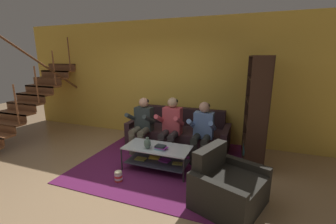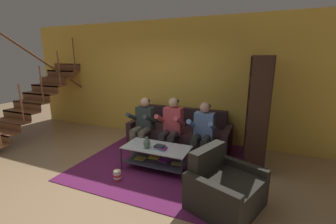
% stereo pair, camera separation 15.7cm
% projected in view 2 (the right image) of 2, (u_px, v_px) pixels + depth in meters
% --- Properties ---
extents(ground, '(16.80, 16.80, 0.00)m').
position_uv_depth(ground, '(110.00, 180.00, 3.78)').
color(ground, '#9C7C59').
extents(back_partition, '(8.40, 0.12, 2.90)m').
position_uv_depth(back_partition, '(167.00, 80.00, 5.64)').
color(back_partition, gold).
rests_on(back_partition, ground).
extents(staircase_run, '(1.01, 2.83, 2.75)m').
position_uv_depth(staircase_run, '(35.00, 96.00, 5.83)').
color(staircase_run, brown).
rests_on(staircase_run, ground).
extents(couch, '(2.28, 0.89, 0.85)m').
position_uv_depth(couch, '(180.00, 134.00, 5.18)').
color(couch, '#342227').
rests_on(couch, ground).
extents(person_seated_left, '(0.50, 0.58, 1.17)m').
position_uv_depth(person_seated_left, '(143.00, 122.00, 4.88)').
color(person_seated_left, '#5F5B48').
rests_on(person_seated_left, ground).
extents(person_seated_middle, '(0.50, 0.58, 1.22)m').
position_uv_depth(person_seated_middle, '(171.00, 125.00, 4.62)').
color(person_seated_middle, '#2E2829').
rests_on(person_seated_middle, ground).
extents(person_seated_right, '(0.50, 0.58, 1.17)m').
position_uv_depth(person_seated_right, '(203.00, 130.00, 4.37)').
color(person_seated_right, '#262924').
rests_on(person_seated_right, ground).
extents(coffee_table, '(1.20, 0.59, 0.44)m').
position_uv_depth(coffee_table, '(157.00, 154.00, 4.11)').
color(coffee_table, silver).
rests_on(coffee_table, ground).
extents(area_rug, '(3.00, 3.15, 0.01)m').
position_uv_depth(area_rug, '(167.00, 158.00, 4.60)').
color(area_rug, '#5C1A48').
rests_on(area_rug, ground).
extents(vase, '(0.13, 0.13, 0.21)m').
position_uv_depth(vase, '(147.00, 143.00, 3.99)').
color(vase, '#4E695C').
rests_on(vase, coffee_table).
extents(book_stack, '(0.23, 0.18, 0.07)m').
position_uv_depth(book_stack, '(160.00, 147.00, 3.96)').
color(book_stack, '#689AAE').
rests_on(book_stack, coffee_table).
extents(bookshelf, '(0.42, 1.07, 2.05)m').
position_uv_depth(bookshelf, '(259.00, 118.00, 4.22)').
color(bookshelf, '#301D15').
rests_on(bookshelf, ground).
extents(armchair, '(1.08, 1.14, 0.80)m').
position_uv_depth(armchair, '(224.00, 188.00, 3.08)').
color(armchair, black).
rests_on(armchair, ground).
extents(popcorn_tub, '(0.13, 0.13, 0.19)m').
position_uv_depth(popcorn_tub, '(117.00, 175.00, 3.76)').
color(popcorn_tub, red).
rests_on(popcorn_tub, ground).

